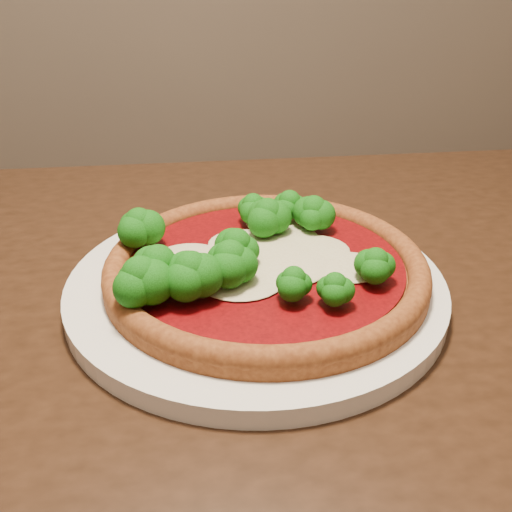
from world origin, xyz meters
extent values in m
cube|color=black|center=(0.10, 0.16, 0.73)|extent=(1.28, 0.85, 0.04)
cylinder|color=silver|center=(0.14, 0.19, 0.76)|extent=(0.35, 0.35, 0.02)
cylinder|color=brown|center=(0.15, 0.19, 0.77)|extent=(0.30, 0.30, 0.01)
torus|color=brown|center=(0.15, 0.19, 0.78)|extent=(0.30, 0.30, 0.02)
cylinder|color=#6F0508|center=(0.15, 0.19, 0.78)|extent=(0.25, 0.25, 0.00)
ellipsoid|color=beige|center=(0.22, 0.17, 0.78)|extent=(0.06, 0.06, 0.01)
ellipsoid|color=beige|center=(0.17, 0.27, 0.78)|extent=(0.05, 0.05, 0.00)
ellipsoid|color=beige|center=(0.19, 0.21, 0.78)|extent=(0.07, 0.07, 0.01)
ellipsoid|color=beige|center=(0.12, 0.16, 0.78)|extent=(0.08, 0.07, 0.01)
ellipsoid|color=beige|center=(0.17, 0.24, 0.78)|extent=(0.06, 0.06, 0.01)
ellipsoid|color=beige|center=(0.13, 0.23, 0.78)|extent=(0.07, 0.06, 0.01)
ellipsoid|color=beige|center=(0.08, 0.21, 0.78)|extent=(0.07, 0.06, 0.01)
ellipsoid|color=beige|center=(0.16, 0.19, 0.78)|extent=(0.11, 0.10, 0.01)
ellipsoid|color=#198014|center=(0.12, 0.18, 0.81)|extent=(0.05, 0.05, 0.04)
ellipsoid|color=#198014|center=(0.04, 0.14, 0.81)|extent=(0.05, 0.05, 0.04)
ellipsoid|color=#198014|center=(0.19, 0.11, 0.80)|extent=(0.03, 0.03, 0.03)
ellipsoid|color=#198014|center=(0.16, 0.13, 0.80)|extent=(0.04, 0.04, 0.03)
ellipsoid|color=#198014|center=(0.11, 0.16, 0.81)|extent=(0.05, 0.05, 0.04)
ellipsoid|color=#198014|center=(0.23, 0.14, 0.80)|extent=(0.04, 0.04, 0.03)
ellipsoid|color=#198014|center=(0.20, 0.25, 0.81)|extent=(0.04, 0.04, 0.04)
ellipsoid|color=#198014|center=(0.03, 0.24, 0.81)|extent=(0.05, 0.05, 0.04)
ellipsoid|color=#198014|center=(0.08, 0.14, 0.81)|extent=(0.05, 0.05, 0.04)
ellipsoid|color=#198014|center=(0.18, 0.28, 0.80)|extent=(0.04, 0.04, 0.03)
ellipsoid|color=#198014|center=(0.16, 0.24, 0.81)|extent=(0.05, 0.05, 0.04)
ellipsoid|color=#198014|center=(0.05, 0.15, 0.81)|extent=(0.05, 0.05, 0.04)
ellipsoid|color=#198014|center=(0.15, 0.27, 0.80)|extent=(0.04, 0.04, 0.03)
camera|label=1|loc=(0.07, -0.26, 1.04)|focal=40.00mm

